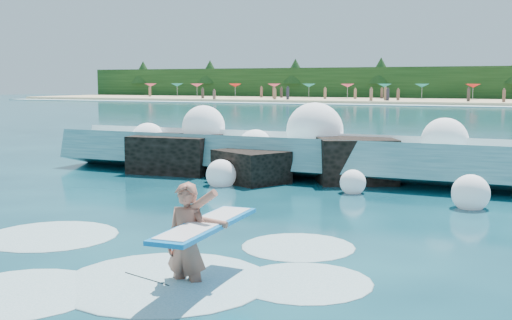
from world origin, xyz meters
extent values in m
plane|color=#072B38|center=(0.00, 0.00, 0.00)|extent=(200.00, 200.00, 0.00)
cube|color=tan|center=(0.00, 78.00, 0.20)|extent=(140.00, 20.00, 0.40)
cube|color=silver|center=(0.00, 67.00, 0.04)|extent=(140.00, 5.00, 0.08)
cube|color=black|center=(0.00, 88.00, 2.50)|extent=(140.00, 4.00, 5.00)
cube|color=teal|center=(1.73, 7.79, 0.47)|extent=(18.86, 2.87, 1.57)
cube|color=silver|center=(1.73, 8.59, 0.94)|extent=(18.86, 1.33, 0.73)
cube|color=black|center=(-3.61, 6.99, 0.47)|extent=(2.69, 2.13, 1.37)
cube|color=black|center=(-0.61, 6.19, 0.37)|extent=(2.35, 2.16, 1.05)
cube|color=black|center=(2.09, 7.39, 0.52)|extent=(2.65, 2.48, 1.47)
imported|color=#9C5C49|center=(2.57, -2.58, 0.57)|extent=(0.64, 0.42, 1.75)
cube|color=#0C7BCC|center=(2.85, -2.53, 0.88)|extent=(0.70, 2.42, 0.06)
cube|color=white|center=(2.85, -2.53, 0.89)|extent=(0.59, 2.21, 0.06)
cylinder|color=black|center=(2.75, -3.78, 0.45)|extent=(0.01, 0.91, 0.43)
sphere|color=white|center=(-5.22, 7.85, 0.87)|extent=(1.18, 1.18, 1.18)
sphere|color=white|center=(-3.24, 8.14, 1.36)|extent=(1.40, 1.40, 1.40)
sphere|color=white|center=(-1.26, 7.89, 0.78)|extent=(1.15, 1.15, 1.15)
sphere|color=white|center=(0.59, 8.14, 1.35)|extent=(1.72, 1.72, 1.72)
sphere|color=white|center=(2.48, 7.60, 0.64)|extent=(1.09, 1.09, 1.09)
sphere|color=white|center=(4.39, 8.20, 1.18)|extent=(1.31, 1.31, 1.31)
sphere|color=white|center=(-1.08, 5.28, 0.30)|extent=(0.84, 0.84, 0.84)
sphere|color=white|center=(2.54, 5.64, 0.27)|extent=(0.67, 0.67, 0.67)
sphere|color=white|center=(5.50, 4.83, 0.34)|extent=(0.85, 0.85, 0.85)
ellipsoid|color=silver|center=(2.20, -2.56, 0.00)|extent=(3.05, 3.05, 0.15)
ellipsoid|color=silver|center=(0.72, -3.82, 0.00)|extent=(2.25, 2.25, 0.11)
ellipsoid|color=silver|center=(4.01, -1.77, 0.00)|extent=(1.98, 1.98, 0.10)
ellipsoid|color=silver|center=(-1.21, -1.16, 0.00)|extent=(2.48, 2.48, 0.12)
ellipsoid|color=silver|center=(3.22, 0.02, 0.00)|extent=(1.98, 1.98, 0.10)
cone|color=#C63A55|center=(-53.60, 79.17, 2.25)|extent=(2.00, 2.00, 0.50)
cone|color=#137876|center=(-50.29, 82.06, 2.25)|extent=(2.00, 2.00, 0.50)
cone|color=#C63A55|center=(-43.91, 77.66, 2.25)|extent=(2.00, 2.00, 0.50)
cone|color=red|center=(-38.34, 79.91, 2.25)|extent=(2.00, 2.00, 0.50)
cone|color=#C63A55|center=(-31.42, 79.29, 2.25)|extent=(2.00, 2.00, 0.50)
cone|color=#137876|center=(-26.60, 81.29, 2.25)|extent=(2.00, 2.00, 0.50)
cone|color=#C63A55|center=(-19.95, 79.23, 2.25)|extent=(2.00, 2.00, 0.50)
cone|color=#137876|center=(-15.30, 82.14, 2.25)|extent=(2.00, 2.00, 0.50)
cone|color=#137876|center=(-10.03, 82.42, 2.25)|extent=(2.00, 2.00, 0.50)
cone|color=red|center=(-3.01, 81.19, 2.25)|extent=(2.00, 2.00, 0.50)
cube|color=#3F332D|center=(-14.97, 70.34, 1.11)|extent=(0.35, 0.22, 1.43)
cube|color=#8C664C|center=(-40.85, 79.91, 1.15)|extent=(0.35, 0.22, 1.51)
cube|color=brown|center=(1.59, 71.64, 1.14)|extent=(0.35, 0.22, 1.48)
cube|color=#3F332D|center=(-2.48, 81.71, 1.20)|extent=(0.35, 0.22, 1.60)
cube|color=#262633|center=(-17.65, 77.39, 1.15)|extent=(0.35, 0.22, 1.50)
cube|color=#8C664C|center=(-15.91, 75.32, 1.16)|extent=(0.35, 0.22, 1.53)
cube|color=#262633|center=(-25.88, 71.09, 1.12)|extent=(0.35, 0.22, 1.44)
cube|color=brown|center=(-46.18, 74.66, 1.18)|extent=(0.35, 0.22, 1.57)
cube|color=#3F332D|center=(-33.80, 75.19, 1.08)|extent=(0.35, 0.22, 1.36)
cube|color=brown|center=(-14.04, 70.00, 1.16)|extent=(0.35, 0.22, 1.52)
cube|color=#8C664C|center=(0.75, 78.41, 1.14)|extent=(0.35, 0.22, 1.48)
cube|color=#262633|center=(-19.90, 81.52, 1.19)|extent=(0.35, 0.22, 1.59)
cube|color=brown|center=(-27.66, 70.79, 1.17)|extent=(0.35, 0.22, 1.54)
cube|color=#3F332D|center=(-31.40, 71.27, 1.15)|extent=(0.35, 0.22, 1.49)
cube|color=#3F332D|center=(-36.38, 80.07, 1.19)|extent=(0.35, 0.22, 1.58)
cube|color=#8C664C|center=(-17.36, 78.53, 1.16)|extent=(0.35, 0.22, 1.53)
camera|label=1|loc=(7.10, -10.05, 2.83)|focal=45.00mm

